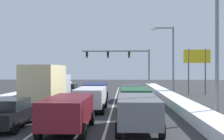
{
  "coord_description": "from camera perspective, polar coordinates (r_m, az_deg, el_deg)",
  "views": [
    {
      "loc": [
        2.61,
        -7.47,
        3.04
      ],
      "look_at": [
        0.91,
        32.34,
        2.93
      ],
      "focal_mm": 45.81,
      "sensor_mm": 36.0,
      "label": 1
    }
  ],
  "objects": [
    {
      "name": "suv_gray_right_lane_nearest",
      "position": [
        14.34,
        5.22,
        -7.96
      ],
      "size": [
        2.16,
        4.9,
        1.67
      ],
      "color": "slate",
      "rests_on": "ground"
    },
    {
      "name": "roadside_sign_right",
      "position": [
        35.84,
        16.59,
        1.71
      ],
      "size": [
        3.2,
        0.16,
        5.5
      ],
      "color": "#59595B",
      "rests_on": "ground"
    },
    {
      "name": "lane_stripe_between_right_lane_and_center_lane",
      "position": [
        26.85,
        0.48,
        -6.34
      ],
      "size": [
        0.14,
        42.21,
        0.01
      ],
      "primitive_type": "cube",
      "color": "silver",
      "rests_on": "ground"
    },
    {
      "name": "suv_navy_center_lane_third",
      "position": [
        27.54,
        -3.25,
        -4.06
      ],
      "size": [
        2.16,
        4.9,
        1.67
      ],
      "color": "navy",
      "rests_on": "ground"
    },
    {
      "name": "ground_plane",
      "position": [
        23.17,
        -4.09,
        -7.38
      ],
      "size": [
        120.0,
        120.0,
        0.0
      ],
      "primitive_type": "plane",
      "color": "#333335"
    },
    {
      "name": "lane_stripe_between_center_lane_and_left_lane",
      "position": [
        27.17,
        -6.75,
        -6.26
      ],
      "size": [
        0.14,
        42.21,
        0.01
      ],
      "primitive_type": "cube",
      "color": "silver",
      "rests_on": "ground"
    },
    {
      "name": "snow_bank_left_shoulder",
      "position": [
        28.46,
        -17.38,
        -5.08
      ],
      "size": [
        1.57,
        42.21,
        0.9
      ],
      "primitive_type": "cube",
      "color": "white",
      "rests_on": "ground"
    },
    {
      "name": "sedan_charcoal_left_lane_third",
      "position": [
        31.13,
        -8.62,
        -4.04
      ],
      "size": [
        2.0,
        4.5,
        1.51
      ],
      "color": "#38383D",
      "rests_on": "ground"
    },
    {
      "name": "sedan_black_left_lane_nearest",
      "position": [
        15.94,
        -19.84,
        -8.07
      ],
      "size": [
        2.0,
        4.5,
        1.51
      ],
      "color": "black",
      "rests_on": "ground"
    },
    {
      "name": "suv_green_right_lane_second",
      "position": [
        20.61,
        4.58,
        -5.48
      ],
      "size": [
        2.16,
        4.9,
        1.67
      ],
      "color": "#1E5633",
      "rests_on": "ground"
    },
    {
      "name": "suv_maroon_center_lane_nearest",
      "position": [
        14.23,
        -8.75,
        -8.02
      ],
      "size": [
        2.16,
        4.9,
        1.67
      ],
      "color": "maroon",
      "rests_on": "ground"
    },
    {
      "name": "traffic_light_gantry",
      "position": [
        45.86,
        2.64,
        2.28
      ],
      "size": [
        10.94,
        0.47,
        6.2
      ],
      "color": "slate",
      "rests_on": "ground"
    },
    {
      "name": "street_lamp_right_mid",
      "position": [
        32.86,
        11.49,
        3.07
      ],
      "size": [
        2.66,
        0.36,
        7.84
      ],
      "color": "gray",
      "rests_on": "ground"
    },
    {
      "name": "box_truck_left_lane_second",
      "position": [
        23.28,
        -12.81,
        -2.66
      ],
      "size": [
        2.53,
        7.2,
        3.36
      ],
      "color": "#B7BABF",
      "rests_on": "ground"
    },
    {
      "name": "street_lamp_right_near",
      "position": [
        17.89,
        19.1,
        5.66
      ],
      "size": [
        2.66,
        0.36,
        7.92
      ],
      "color": "gray",
      "rests_on": "ground"
    },
    {
      "name": "sedan_red_right_lane_third",
      "position": [
        27.48,
        3.69,
        -4.6
      ],
      "size": [
        2.0,
        4.5,
        1.51
      ],
      "color": "maroon",
      "rests_on": "ground"
    },
    {
      "name": "suv_white_center_lane_second",
      "position": [
        20.95,
        -4.23,
        -5.39
      ],
      "size": [
        2.16,
        4.9,
        1.67
      ],
      "color": "silver",
      "rests_on": "ground"
    },
    {
      "name": "snow_bank_right_shoulder",
      "position": [
        27.15,
        11.79,
        -5.57
      ],
      "size": [
        1.54,
        42.21,
        0.67
      ],
      "primitive_type": "cube",
      "color": "white",
      "rests_on": "ground"
    }
  ]
}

